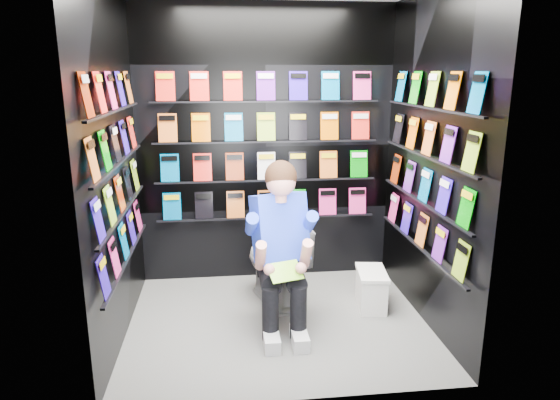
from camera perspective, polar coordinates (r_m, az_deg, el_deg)
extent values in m
plane|color=slate|center=(4.19, -0.24, -13.81)|extent=(2.40, 2.40, 0.00)
cube|color=black|center=(4.74, -1.61, 6.13)|extent=(2.40, 0.04, 2.60)
cube|color=black|center=(2.79, 2.04, 0.18)|extent=(2.40, 0.04, 2.60)
cube|color=black|center=(3.82, -18.50, 3.34)|extent=(0.04, 2.00, 2.60)
cube|color=black|center=(4.07, 16.84, 4.12)|extent=(0.04, 2.00, 2.60)
imported|color=white|center=(4.41, -0.62, -7.09)|extent=(0.62, 0.84, 0.73)
cube|color=silver|center=(4.46, 10.37, -10.12)|extent=(0.27, 0.42, 0.30)
cube|color=silver|center=(4.40, 10.47, -8.18)|extent=(0.29, 0.44, 0.03)
cube|color=green|center=(3.66, 0.59, -8.17)|extent=(0.28, 0.21, 0.10)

